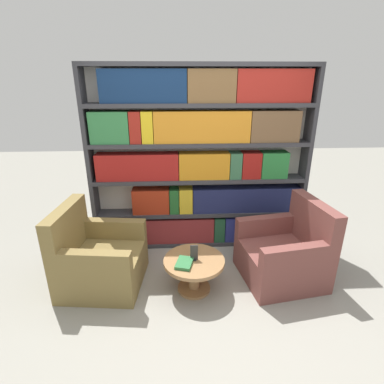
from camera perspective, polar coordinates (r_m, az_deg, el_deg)
name	(u,v)px	position (r m, az deg, el deg)	size (l,w,h in m)	color
ground_plane	(208,310)	(3.24, 3.15, -21.57)	(14.00, 14.00, 0.00)	gray
bookshelf	(202,160)	(3.86, 1.93, 6.02)	(2.79, 0.30, 2.35)	silver
armchair_left	(98,259)	(3.55, -17.45, -12.16)	(0.92, 0.89, 0.92)	olive
armchair_right	(285,254)	(3.64, 17.35, -11.19)	(0.96, 0.94, 0.92)	brown
coffee_table	(194,268)	(3.31, 0.39, -14.29)	(0.65, 0.65, 0.38)	olive
table_sign	(194,253)	(3.21, 0.40, -11.63)	(0.08, 0.06, 0.17)	black
stray_book	(184,263)	(3.17, -1.47, -13.38)	(0.21, 0.25, 0.03)	#2D703D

